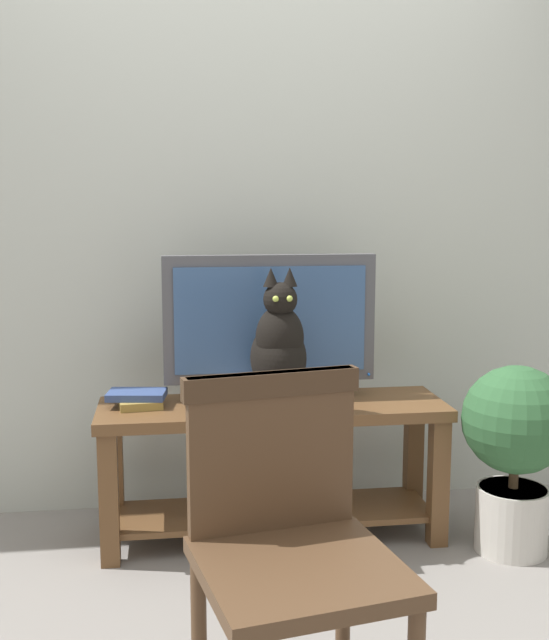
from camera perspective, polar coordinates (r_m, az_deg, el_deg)
The scene contains 9 objects.
ground_plane at distance 2.80m, azimuth 0.07°, elevation -19.94°, with size 12.00×12.00×0.00m, color gray.
back_wall at distance 3.44m, azimuth -2.24°, elevation 9.70°, with size 7.00×0.12×2.80m, color #B7BCB2.
tv_stand at distance 3.15m, azimuth -0.13°, elevation -9.23°, with size 1.36×0.41×0.55m.
tv at distance 3.12m, azimuth -0.34°, elevation -0.37°, with size 0.84×0.20×0.58m.
media_box at distance 3.01m, azimuth 0.28°, elevation -5.85°, with size 0.38×0.28×0.07m.
cat at distance 2.95m, azimuth 0.34°, elevation -1.96°, with size 0.21×0.36×0.48m.
wooden_chair at distance 1.97m, azimuth 1.01°, elevation -15.07°, with size 0.54×0.54×0.92m.
book_stack at distance 3.10m, azimuth -9.84°, elevation -5.62°, with size 0.24×0.18×0.06m.
potted_plant at distance 3.14m, azimuth 17.05°, elevation -8.47°, with size 0.41×0.41×0.73m.
Camera 1 is at (-0.34, -2.43, 1.34)m, focal length 44.15 mm.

